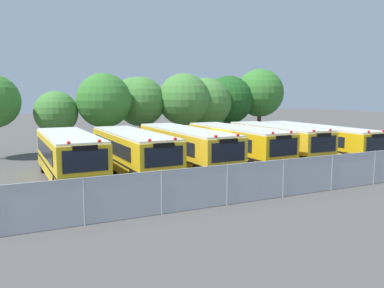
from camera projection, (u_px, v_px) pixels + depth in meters
The scene contains 15 objects.
ground_plane at pixel (211, 166), 26.14m from camera, with size 160.00×160.00×0.00m, color #514F4C.
school_bus_0 at pixel (69, 155), 21.84m from camera, with size 2.76×9.57×2.76m.
school_bus_1 at pixel (133, 151), 23.56m from camera, with size 2.78×10.14×2.69m.
school_bus_2 at pixel (185, 147), 25.22m from camera, with size 2.67×10.89×2.75m.
school_bus_3 at pixel (237, 144), 26.74m from camera, with size 2.63×10.14×2.73m.
school_bus_4 at pixel (277, 141), 28.28m from camera, with size 2.68×9.79×2.70m.
school_bus_5 at pixel (315, 139), 30.07m from camera, with size 2.69×11.66×2.54m.
tree_1 at pixel (56, 113), 30.99m from camera, with size 3.48×3.48×5.10m.
tree_2 at pixel (104, 100), 31.90m from camera, with size 4.51×4.51×6.57m.
tree_3 at pixel (139, 100), 34.95m from camera, with size 4.55×4.50×6.42m.
tree_4 at pixel (184, 99), 35.64m from camera, with size 4.79×4.79×6.75m.
tree_5 at pixel (206, 103), 37.47m from camera, with size 4.87×4.87×6.43m.
tree_6 at pixel (227, 100), 39.78m from camera, with size 4.98×4.98×6.73m.
tree_7 at pixel (259, 92), 41.01m from camera, with size 5.06×5.06×7.50m.
chainlink_fence at pixel (283, 177), 18.20m from camera, with size 24.57×0.07×1.83m.
Camera 1 is at (-12.26, -22.65, 4.87)m, focal length 36.19 mm.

